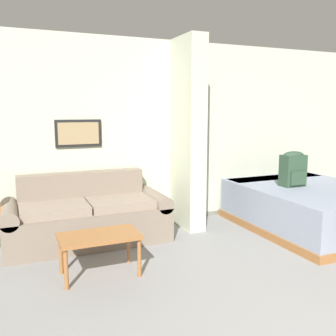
% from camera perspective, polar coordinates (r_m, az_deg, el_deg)
% --- Properties ---
extents(wall_back, '(7.51, 0.16, 2.60)m').
position_cam_1_polar(wall_back, '(5.43, -1.21, 5.26)').
color(wall_back, beige).
rests_on(wall_back, ground_plane).
extents(wall_partition_pillar, '(0.24, 0.68, 2.60)m').
position_cam_1_polar(wall_partition_pillar, '(5.17, 3.02, 5.13)').
color(wall_partition_pillar, beige).
rests_on(wall_partition_pillar, ground_plane).
extents(couch, '(1.99, 0.84, 0.84)m').
position_cam_1_polar(couch, '(4.82, -12.22, -7.32)').
color(couch, gray).
rests_on(couch, ground_plane).
extents(coffee_table, '(0.79, 0.45, 0.42)m').
position_cam_1_polar(coffee_table, '(3.82, -10.43, -10.67)').
color(coffee_table, '#996033').
rests_on(coffee_table, ground_plane).
extents(bed, '(1.75, 2.09, 0.58)m').
position_cam_1_polar(bed, '(5.62, 20.92, -5.52)').
color(bed, '#996033').
rests_on(bed, ground_plane).
extents(backpack, '(0.33, 0.22, 0.49)m').
position_cam_1_polar(backpack, '(5.46, 18.53, -0.03)').
color(backpack, '#2D4733').
rests_on(backpack, bed).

